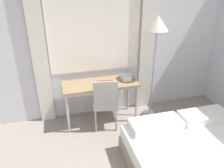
% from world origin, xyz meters
% --- Properties ---
extents(wall_back_with_window, '(5.79, 0.13, 2.70)m').
position_xyz_m(wall_back_with_window, '(-0.00, 2.96, 1.35)').
color(wall_back_with_window, silver).
rests_on(wall_back_with_window, ground_plane).
extents(desk, '(1.25, 0.51, 0.74)m').
position_xyz_m(desk, '(-0.01, 2.62, 0.67)').
color(desk, '#937551').
rests_on(desk, ground_plane).
extents(desk_chair, '(0.46, 0.46, 0.92)m').
position_xyz_m(desk_chair, '(0.02, 2.37, 0.52)').
color(desk_chair, gray).
rests_on(desk_chair, ground_plane).
extents(standing_lamp, '(0.36, 0.36, 1.82)m').
position_xyz_m(standing_lamp, '(0.90, 2.52, 1.54)').
color(standing_lamp, '#4C4C51').
rests_on(standing_lamp, ground_plane).
extents(telephone, '(0.17, 0.17, 0.12)m').
position_xyz_m(telephone, '(0.45, 2.61, 0.79)').
color(telephone, silver).
rests_on(telephone, desk).
extents(book, '(0.29, 0.19, 0.02)m').
position_xyz_m(book, '(0.07, 2.57, 0.75)').
color(book, maroon).
rests_on(book, desk).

